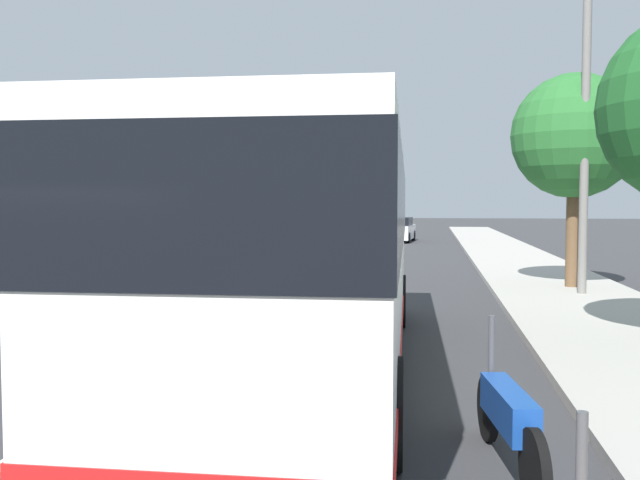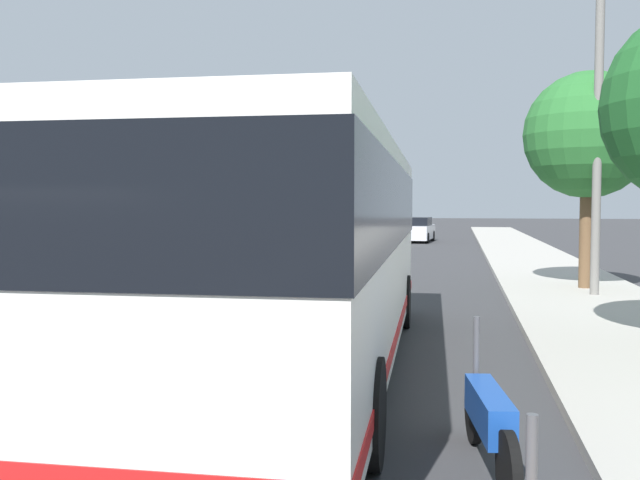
{
  "view_description": "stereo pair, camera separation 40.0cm",
  "coord_description": "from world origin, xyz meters",
  "px_view_note": "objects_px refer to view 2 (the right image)",
  "views": [
    {
      "loc": [
        -0.83,
        -3.82,
        2.36
      ],
      "look_at": [
        9.9,
        -2.05,
        1.78
      ],
      "focal_mm": 38.36,
      "sensor_mm": 36.0,
      "label": 1
    },
    {
      "loc": [
        -0.76,
        -4.21,
        2.36
      ],
      "look_at": [
        9.9,
        -2.05,
        1.78
      ],
      "focal_mm": 38.36,
      "sensor_mm": 36.0,
      "label": 2
    }
  ],
  "objects_px": {
    "coach_bus": "(309,240)",
    "roadside_tree_far_block": "(588,136)",
    "motorcycle_mid_row": "(489,420)",
    "utility_pole": "(598,138)",
    "car_side_street": "(344,230)",
    "car_ahead_same_lane": "(417,230)"
  },
  "relations": [
    {
      "from": "coach_bus",
      "to": "roadside_tree_far_block",
      "type": "height_order",
      "value": "roadside_tree_far_block"
    },
    {
      "from": "coach_bus",
      "to": "car_ahead_same_lane",
      "type": "bearing_deg",
      "value": -1.25
    },
    {
      "from": "coach_bus",
      "to": "motorcycle_mid_row",
      "type": "height_order",
      "value": "coach_bus"
    },
    {
      "from": "roadside_tree_far_block",
      "to": "coach_bus",
      "type": "bearing_deg",
      "value": 150.72
    },
    {
      "from": "coach_bus",
      "to": "utility_pole",
      "type": "height_order",
      "value": "utility_pole"
    },
    {
      "from": "utility_pole",
      "to": "coach_bus",
      "type": "bearing_deg",
      "value": 146.85
    },
    {
      "from": "coach_bus",
      "to": "utility_pole",
      "type": "distance_m",
      "value": 9.97
    },
    {
      "from": "coach_bus",
      "to": "roadside_tree_far_block",
      "type": "distance_m",
      "value": 11.17
    },
    {
      "from": "motorcycle_mid_row",
      "to": "roadside_tree_far_block",
      "type": "xyz_separation_m",
      "value": [
        12.91,
        -3.01,
        3.64
      ]
    },
    {
      "from": "motorcycle_mid_row",
      "to": "utility_pole",
      "type": "distance_m",
      "value": 12.4
    },
    {
      "from": "coach_bus",
      "to": "motorcycle_mid_row",
      "type": "xyz_separation_m",
      "value": [
        -3.37,
        -2.34,
        -1.36
      ]
    },
    {
      "from": "utility_pole",
      "to": "car_ahead_same_lane",
      "type": "bearing_deg",
      "value": 13.21
    },
    {
      "from": "motorcycle_mid_row",
      "to": "roadside_tree_far_block",
      "type": "bearing_deg",
      "value": -21.3
    },
    {
      "from": "coach_bus",
      "to": "car_side_street",
      "type": "distance_m",
      "value": 32.93
    },
    {
      "from": "motorcycle_mid_row",
      "to": "utility_pole",
      "type": "height_order",
      "value": "utility_pole"
    },
    {
      "from": "roadside_tree_far_block",
      "to": "motorcycle_mid_row",
      "type": "bearing_deg",
      "value": 166.88
    },
    {
      "from": "coach_bus",
      "to": "car_side_street",
      "type": "relative_size",
      "value": 2.6
    },
    {
      "from": "car_side_street",
      "to": "utility_pole",
      "type": "xyz_separation_m",
      "value": [
        -24.39,
        -10.23,
        3.27
      ]
    },
    {
      "from": "motorcycle_mid_row",
      "to": "car_side_street",
      "type": "bearing_deg",
      "value": 3.21
    },
    {
      "from": "car_side_street",
      "to": "roadside_tree_far_block",
      "type": "bearing_deg",
      "value": 23.71
    },
    {
      "from": "roadside_tree_far_block",
      "to": "utility_pole",
      "type": "distance_m",
      "value": 1.39
    },
    {
      "from": "car_ahead_same_lane",
      "to": "roadside_tree_far_block",
      "type": "xyz_separation_m",
      "value": [
        -23.23,
        -5.79,
        3.39
      ]
    }
  ]
}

